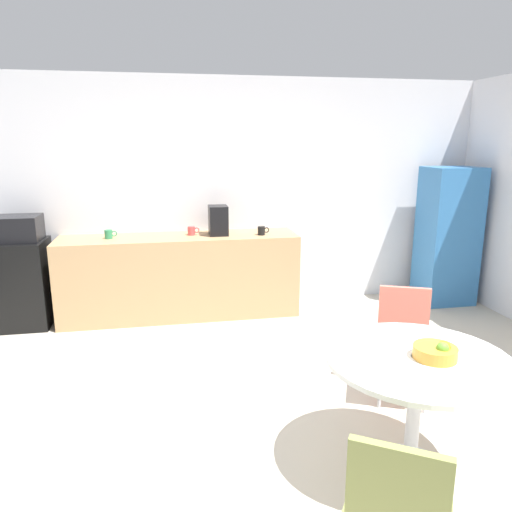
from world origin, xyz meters
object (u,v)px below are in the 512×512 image
Objects in this scene: coffee_maker at (218,220)px; mug_green at (192,231)px; microwave at (15,229)px; fruit_bowl at (436,352)px; mug_red at (109,234)px; chair_coral at (404,330)px; mug_white at (262,231)px; round_table at (416,381)px; chair_olive at (398,503)px; mini_fridge at (22,284)px; locker_cabinet at (448,236)px.

mug_green is at bearing 172.45° from coffee_maker.
coffee_maker reaches higher than microwave.
fruit_bowl is at bearing -68.53° from mug_green.
microwave is 1.50× the size of coffee_maker.
chair_coral is at bearing -41.26° from mug_red.
round_table is at bearing -83.14° from mug_white.
chair_coral and chair_olive have the same top height.
mug_white is at bearing 109.94° from chair_coral.
mini_fridge is 1.89× the size of microwave.
microwave is at bearing -178.77° from mug_green.
locker_cabinet reaches higher than chair_coral.
locker_cabinet reaches higher than microwave.
mug_green is at bearing 110.35° from round_table.
mug_green reaches higher than mini_fridge.
mug_green is at bearing 125.03° from chair_coral.
chair_coral is at bearing 62.13° from chair_olive.
locker_cabinet is 2.25m from mug_white.
mini_fridge is 7.04× the size of mug_white.
mug_white is (2.53, -0.10, -0.09)m from microwave.
mug_white is 1.00× the size of mug_red.
fruit_bowl reaches higher than chair_coral.
locker_cabinet reaches higher than fruit_bowl.
locker_cabinet is 12.49× the size of mug_green.
round_table is at bearing -124.20° from locker_cabinet.
round_table is 8.03× the size of mug_red.
round_table is at bearing 154.42° from fruit_bowl.
chair_olive is (-2.41, -3.59, -0.28)m from locker_cabinet.
chair_coral is at bearing -54.97° from mug_green.
microwave reaches higher than mug_white.
coffee_maker reaches higher than chair_coral.
mug_green is 0.31m from coffee_maker.
mini_fridge is 1.03m from mug_red.
round_table is 2.85m from mug_white.
microwave is at bearing 178.80° from locker_cabinet.
round_table is at bearing -74.55° from coffee_maker.
mug_red is (0.91, -0.00, 0.49)m from mini_fridge.
chair_olive is 3.63m from mug_white.
mug_green is 1.00× the size of mug_red.
locker_cabinet is 2.72m from coffee_maker.
chair_olive is at bearing -92.62° from mug_white.
chair_olive is 0.98m from fruit_bowl.
chair_olive is 6.43× the size of mug_white.
mini_fridge is 4.39m from chair_olive.
locker_cabinet is at bearing -1.47° from mug_red.
mug_white is at bearing 179.89° from locker_cabinet.
mug_green reaches higher than round_table.
locker_cabinet reaches higher than mug_green.
locker_cabinet is 12.49× the size of mug_white.
coffee_maker reaches higher than mug_red.
chair_olive is 3.80m from mug_green.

